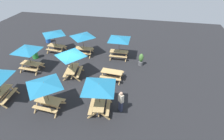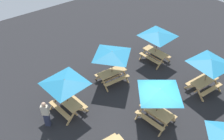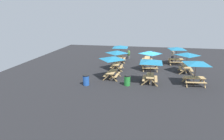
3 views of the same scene
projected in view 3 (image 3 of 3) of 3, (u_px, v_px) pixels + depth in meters
The scene contains 14 objects.
ground_plane at pixel (149, 71), 20.40m from camera, with size 33.40×33.40×0.00m, color #232326.
picnic_table_0 at pixel (147, 59), 23.53m from camera, with size 1.89×1.64×0.81m.
picnic_table_1 at pixel (112, 60), 17.26m from camera, with size 2.17×2.17×2.34m.
picnic_table_2 at pixel (187, 55), 19.08m from camera, with size 2.14×2.14×2.34m.
picnic_table_3 at pixel (177, 50), 22.41m from camera, with size 2.81×2.81×2.34m.
picnic_table_4 at pixel (196, 64), 15.56m from camera, with size 2.82×2.82×2.34m.
picnic_table_5 at pixel (120, 48), 23.69m from camera, with size 2.83×2.83×2.34m.
picnic_table_6 at pixel (151, 63), 16.09m from camera, with size 2.83×2.83×2.34m.
picnic_table_7 at pixel (150, 54), 19.87m from camera, with size 2.25×2.25×2.34m.
picnic_table_8 at pixel (117, 53), 20.19m from camera, with size 2.04×2.04×2.34m.
trash_bin_green at pixel (127, 80), 15.95m from camera, with size 0.59×0.59×0.98m.
trash_bin_blue at pixel (86, 80), 16.02m from camera, with size 0.59×0.59×0.98m.
potted_plant_0 at pixel (129, 54), 26.08m from camera, with size 0.44×0.44×1.22m.
person_standing at pixel (173, 56), 24.08m from camera, with size 0.41×0.41×1.67m.
Camera 3 is at (-19.92, 0.77, 6.11)m, focal length 28.00 mm.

